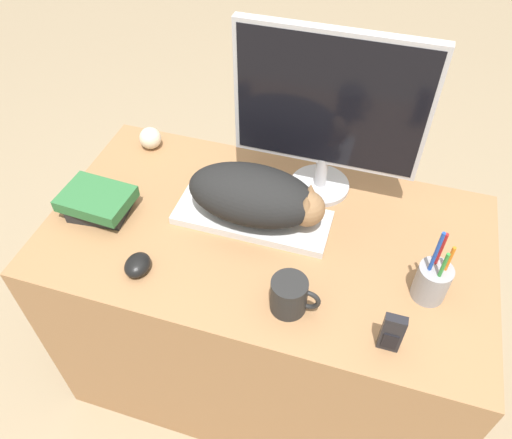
# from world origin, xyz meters

# --- Properties ---
(desk) EXTENTS (1.25, 0.69, 0.76)m
(desk) POSITION_xyz_m (0.00, 0.35, 0.38)
(desk) COLOR #9E7047
(desk) RESTS_ON ground_plane
(keyboard) EXTENTS (0.44, 0.16, 0.02)m
(keyboard) POSITION_xyz_m (-0.05, 0.38, 0.77)
(keyboard) COLOR silver
(keyboard) RESTS_ON desk
(cat) EXTENTS (0.39, 0.19, 0.16)m
(cat) POSITION_xyz_m (-0.04, 0.38, 0.86)
(cat) COLOR black
(cat) RESTS_ON keyboard
(monitor) EXTENTS (0.52, 0.18, 0.50)m
(monitor) POSITION_xyz_m (0.10, 0.57, 1.05)
(monitor) COLOR #B7B7BC
(monitor) RESTS_ON desk
(computer_mouse) EXTENTS (0.07, 0.08, 0.04)m
(computer_mouse) POSITION_xyz_m (-0.28, 0.12, 0.78)
(computer_mouse) COLOR black
(computer_mouse) RESTS_ON desk
(coffee_mug) EXTENTS (0.12, 0.09, 0.10)m
(coffee_mug) POSITION_xyz_m (0.12, 0.13, 0.81)
(coffee_mug) COLOR black
(coffee_mug) RESTS_ON desk
(pen_cup) EXTENTS (0.08, 0.08, 0.23)m
(pen_cup) POSITION_xyz_m (0.44, 0.26, 0.82)
(pen_cup) COLOR #939399
(pen_cup) RESTS_ON desk
(baseball) EXTENTS (0.07, 0.07, 0.07)m
(baseball) POSITION_xyz_m (-0.47, 0.60, 0.80)
(baseball) COLOR beige
(baseball) RESTS_ON desk
(phone) EXTENTS (0.05, 0.02, 0.12)m
(phone) POSITION_xyz_m (0.37, 0.09, 0.82)
(phone) COLOR black
(phone) RESTS_ON desk
(book_stack) EXTENTS (0.20, 0.15, 0.07)m
(book_stack) POSITION_xyz_m (-0.49, 0.28, 0.80)
(book_stack) COLOR black
(book_stack) RESTS_ON desk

